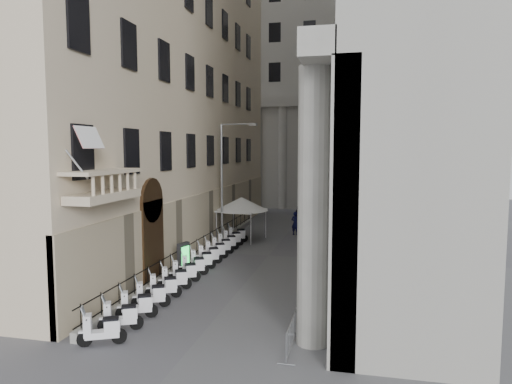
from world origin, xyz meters
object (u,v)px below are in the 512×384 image
(info_kiosk, at_px, (184,258))
(scooter_0, at_px, (103,345))
(street_lamp, at_px, (226,172))
(pedestrian_b, at_px, (298,214))
(pedestrian_a, at_px, (295,223))
(security_tent, at_px, (239,204))

(info_kiosk, bearing_deg, scooter_0, -69.82)
(scooter_0, height_order, info_kiosk, info_kiosk)
(street_lamp, distance_m, pedestrian_b, 12.88)
(info_kiosk, distance_m, pedestrian_b, 20.41)
(street_lamp, height_order, pedestrian_b, street_lamp)
(pedestrian_a, relative_size, pedestrian_b, 1.25)
(pedestrian_a, bearing_deg, pedestrian_b, -65.72)
(street_lamp, xyz_separation_m, pedestrian_a, (4.58, 4.60, -4.42))
(security_tent, xyz_separation_m, info_kiosk, (-0.48, -10.64, -1.89))
(scooter_0, xyz_separation_m, security_tent, (-0.15, 20.13, 2.82))
(pedestrian_a, bearing_deg, info_kiosk, 89.76)
(security_tent, bearing_deg, pedestrian_b, 69.85)
(pedestrian_b, bearing_deg, scooter_0, 105.41)
(street_lamp, distance_m, info_kiosk, 9.74)
(security_tent, bearing_deg, pedestrian_a, 32.52)
(street_lamp, height_order, pedestrian_a, street_lamp)
(street_lamp, relative_size, info_kiosk, 4.91)
(security_tent, bearing_deg, street_lamp, -103.64)
(info_kiosk, xyz_separation_m, pedestrian_b, (3.92, 20.03, -0.14))
(info_kiosk, relative_size, pedestrian_a, 0.94)
(scooter_0, height_order, pedestrian_a, pedestrian_a)
(scooter_0, xyz_separation_m, pedestrian_a, (3.95, 22.74, 0.98))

